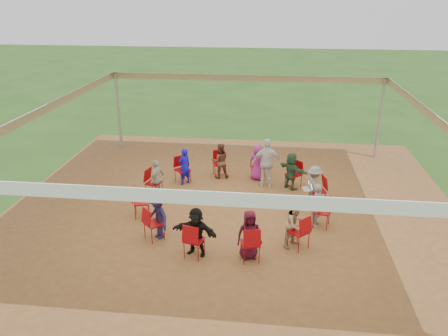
# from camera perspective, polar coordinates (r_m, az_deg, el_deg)

# --- Properties ---
(ground) EXTENTS (80.00, 80.00, 0.00)m
(ground) POSITION_cam_1_polar(r_m,az_deg,el_deg) (12.69, 1.04, -5.54)
(ground) COLOR #254B17
(ground) RESTS_ON ground
(dirt_patch) EXTENTS (13.00, 13.00, 0.00)m
(dirt_patch) POSITION_cam_1_polar(r_m,az_deg,el_deg) (12.69, 1.04, -5.51)
(dirt_patch) COLOR brown
(dirt_patch) RESTS_ON ground
(tent) EXTENTS (10.33, 10.33, 3.00)m
(tent) POSITION_cam_1_polar(r_m,az_deg,el_deg) (11.78, 1.12, 4.75)
(tent) COLOR #B2B2B7
(tent) RESTS_ON ground
(chair_0) EXTENTS (0.53, 0.52, 0.90)m
(chair_0) POSITION_cam_1_polar(r_m,az_deg,el_deg) (13.12, 12.12, -2.91)
(chair_0) COLOR #9D060A
(chair_0) RESTS_ON ground
(chair_1) EXTENTS (0.61, 0.61, 0.90)m
(chair_1) POSITION_cam_1_polar(r_m,az_deg,el_deg) (14.11, 9.07, -0.86)
(chair_1) COLOR #9D060A
(chair_1) RESTS_ON ground
(chair_2) EXTENTS (0.52, 0.53, 0.90)m
(chair_2) POSITION_cam_1_polar(r_m,az_deg,el_deg) (14.71, 4.53, 0.32)
(chair_2) COLOR #9D060A
(chair_2) RESTS_ON ground
(chair_3) EXTENTS (0.52, 0.53, 0.90)m
(chair_3) POSITION_cam_1_polar(r_m,az_deg,el_deg) (14.80, -0.58, 0.53)
(chair_3) COLOR #9D060A
(chair_3) RESTS_ON ground
(chair_4) EXTENTS (0.61, 0.61, 0.90)m
(chair_4) POSITION_cam_1_polar(r_m,az_deg,el_deg) (14.37, -5.44, -0.24)
(chair_4) COLOR #9D060A
(chair_4) RESTS_ON ground
(chair_5) EXTENTS (0.53, 0.52, 0.90)m
(chair_5) POSITION_cam_1_polar(r_m,az_deg,el_deg) (13.50, -9.15, -1.95)
(chair_5) COLOR #9D060A
(chair_5) RESTS_ON ground
(chair_6) EXTENTS (0.53, 0.52, 0.90)m
(chair_6) POSITION_cam_1_polar(r_m,az_deg,el_deg) (12.36, -10.73, -4.41)
(chair_6) COLOR #9D060A
(chair_6) RESTS_ON ground
(chair_7) EXTENTS (0.61, 0.61, 0.90)m
(chair_7) POSITION_cam_1_polar(r_m,az_deg,el_deg) (11.21, -9.14, -7.18)
(chair_7) COLOR #9D060A
(chair_7) RESTS_ON ground
(chair_8) EXTENTS (0.52, 0.53, 0.90)m
(chair_8) POSITION_cam_1_polar(r_m,az_deg,el_deg) (10.42, -3.93, -9.37)
(chair_8) COLOR #9D060A
(chair_8) RESTS_ON ground
(chair_9) EXTENTS (0.52, 0.53, 0.90)m
(chair_9) POSITION_cam_1_polar(r_m,az_deg,el_deg) (10.29, 3.44, -9.80)
(chair_9) COLOR #9D060A
(chair_9) RESTS_ON ground
(chair_10) EXTENTS (0.61, 0.61, 0.90)m
(chair_10) POSITION_cam_1_polar(r_m,az_deg,el_deg) (10.87, 9.73, -8.21)
(chair_10) COLOR #9D060A
(chair_10) RESTS_ON ground
(chair_11) EXTENTS (0.53, 0.52, 0.90)m
(chair_11) POSITION_cam_1_polar(r_m,az_deg,el_deg) (11.94, 12.66, -5.56)
(chair_11) COLOR #9D060A
(chair_11) RESTS_ON ground
(person_seated_0) EXTENTS (0.58, 0.86, 1.21)m
(person_seated_0) POSITION_cam_1_polar(r_m,az_deg,el_deg) (13.01, 11.68, -2.29)
(person_seated_0) COLOR slate
(person_seated_0) RESTS_ON ground
(person_seated_1) EXTENTS (1.09, 1.09, 1.21)m
(person_seated_1) POSITION_cam_1_polar(r_m,az_deg,el_deg) (13.97, 8.77, -0.37)
(person_seated_1) COLOR #2C5235
(person_seated_1) RESTS_ON ground
(person_seated_2) EXTENTS (0.66, 0.47, 1.21)m
(person_seated_2) POSITION_cam_1_polar(r_m,az_deg,el_deg) (14.54, 4.41, 0.75)
(person_seated_2) COLOR #9B2279
(person_seated_2) RESTS_ON ground
(person_seated_3) EXTENTS (0.66, 0.48, 1.21)m
(person_seated_3) POSITION_cam_1_polar(r_m,az_deg,el_deg) (14.63, -0.52, 0.95)
(person_seated_3) COLOR brown
(person_seated_3) RESTS_ON ground
(person_seated_4) EXTENTS (0.52, 0.52, 1.21)m
(person_seated_4) POSITION_cam_1_polar(r_m,az_deg,el_deg) (14.22, -5.19, 0.22)
(person_seated_4) COLOR #120DB3
(person_seated_4) RESTS_ON ground
(person_seated_5) EXTENTS (0.53, 0.78, 1.21)m
(person_seated_5) POSITION_cam_1_polar(r_m,az_deg,el_deg) (13.38, -8.75, -1.39)
(person_seated_5) COLOR #B9B5A3
(person_seated_5) RESTS_ON ground
(person_seated_6) EXTENTS (0.83, 0.83, 1.21)m
(person_seated_6) POSITION_cam_1_polar(r_m,az_deg,el_deg) (11.19, -8.65, -6.28)
(person_seated_6) COLOR #211B46
(person_seated_6) RESTS_ON ground
(person_seated_7) EXTENTS (1.20, 0.70, 1.21)m
(person_seated_7) POSITION_cam_1_polar(r_m,az_deg,el_deg) (10.43, -3.67, -8.29)
(person_seated_7) COLOR black
(person_seated_7) RESTS_ON ground
(person_seated_8) EXTENTS (0.66, 0.48, 1.21)m
(person_seated_8) POSITION_cam_1_polar(r_m,az_deg,el_deg) (10.30, 3.33, -8.68)
(person_seated_8) COLOR #400A1B
(person_seated_8) RESTS_ON ground
(person_seated_9) EXTENTS (0.66, 0.66, 1.21)m
(person_seated_9) POSITION_cam_1_polar(r_m,az_deg,el_deg) (10.86, 9.32, -7.23)
(person_seated_9) COLOR tan
(person_seated_9) RESTS_ON ground
(person_seated_10) EXTENTS (0.39, 0.50, 1.21)m
(person_seated_10) POSITION_cam_1_polar(r_m,az_deg,el_deg) (11.88, 12.15, -4.77)
(person_seated_10) COLOR slate
(person_seated_10) RESTS_ON ground
(standing_person) EXTENTS (0.97, 0.53, 1.61)m
(standing_person) POSITION_cam_1_polar(r_m,az_deg,el_deg) (13.97, 5.63, 0.68)
(standing_person) COLOR silver
(standing_person) RESTS_ON ground
(cable_coil) EXTENTS (0.38, 0.38, 0.03)m
(cable_coil) POSITION_cam_1_polar(r_m,az_deg,el_deg) (13.02, 3.46, -4.72)
(cable_coil) COLOR black
(cable_coil) RESTS_ON ground
(laptop) EXTENTS (0.34, 0.38, 0.23)m
(laptop) POSITION_cam_1_polar(r_m,az_deg,el_deg) (12.97, 11.00, -2.47)
(laptop) COLOR #B7B7BC
(laptop) RESTS_ON ground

